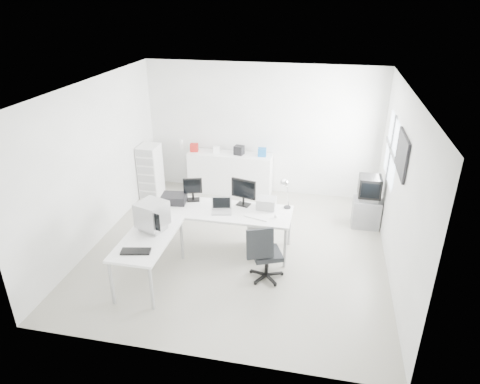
% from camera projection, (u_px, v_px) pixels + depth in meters
% --- Properties ---
extents(floor, '(5.00, 5.00, 0.01)m').
position_uv_depth(floor, '(238.00, 248.00, 7.49)').
color(floor, beige).
rests_on(floor, ground).
extents(ceiling, '(5.00, 5.00, 0.01)m').
position_uv_depth(ceiling, '(237.00, 87.00, 6.30)').
color(ceiling, white).
rests_on(ceiling, back_wall).
extents(back_wall, '(5.00, 0.02, 2.80)m').
position_uv_depth(back_wall, '(262.00, 130.00, 9.11)').
color(back_wall, white).
rests_on(back_wall, floor).
extents(left_wall, '(0.02, 5.00, 2.80)m').
position_uv_depth(left_wall, '(96.00, 163.00, 7.35)').
color(left_wall, white).
rests_on(left_wall, floor).
extents(right_wall, '(0.02, 5.00, 2.80)m').
position_uv_depth(right_wall, '(400.00, 188.00, 6.43)').
color(right_wall, white).
rests_on(right_wall, floor).
extents(window, '(0.02, 1.20, 1.10)m').
position_uv_depth(window, '(391.00, 149.00, 7.42)').
color(window, white).
rests_on(window, right_wall).
extents(wall_picture, '(0.04, 0.90, 0.60)m').
position_uv_depth(wall_picture, '(402.00, 154.00, 6.32)').
color(wall_picture, black).
rests_on(wall_picture, right_wall).
extents(main_desk, '(2.40, 0.80, 0.75)m').
position_uv_depth(main_desk, '(221.00, 229.00, 7.36)').
color(main_desk, white).
rests_on(main_desk, floor).
extents(side_desk, '(0.70, 1.40, 0.75)m').
position_uv_depth(side_desk, '(149.00, 259.00, 6.54)').
color(side_desk, white).
rests_on(side_desk, floor).
extents(drawer_pedestal, '(0.40, 0.50, 0.60)m').
position_uv_depth(drawer_pedestal, '(261.00, 235.00, 7.31)').
color(drawer_pedestal, white).
rests_on(drawer_pedestal, floor).
extents(inkjet_printer, '(0.45, 0.37, 0.15)m').
position_uv_depth(inkjet_printer, '(174.00, 199.00, 7.41)').
color(inkjet_printer, black).
rests_on(inkjet_printer, main_desk).
extents(lcd_monitor_small, '(0.36, 0.27, 0.41)m').
position_uv_depth(lcd_monitor_small, '(193.00, 190.00, 7.43)').
color(lcd_monitor_small, black).
rests_on(lcd_monitor_small, main_desk).
extents(lcd_monitor_large, '(0.47, 0.28, 0.46)m').
position_uv_depth(lcd_monitor_large, '(244.00, 193.00, 7.26)').
color(lcd_monitor_large, black).
rests_on(lcd_monitor_large, main_desk).
extents(laptop, '(0.40, 0.41, 0.22)m').
position_uv_depth(laptop, '(222.00, 207.00, 7.05)').
color(laptop, '#B7B7BA').
rests_on(laptop, main_desk).
extents(white_keyboard, '(0.44, 0.24, 0.02)m').
position_uv_depth(white_keyboard, '(257.00, 217.00, 6.94)').
color(white_keyboard, white).
rests_on(white_keyboard, main_desk).
extents(white_mouse, '(0.06, 0.06, 0.06)m').
position_uv_depth(white_mouse, '(276.00, 216.00, 6.92)').
color(white_mouse, white).
rests_on(white_mouse, main_desk).
extents(laser_printer, '(0.32, 0.27, 0.18)m').
position_uv_depth(laser_printer, '(266.00, 203.00, 7.22)').
color(laser_printer, '#9E9E9E').
rests_on(laser_printer, main_desk).
extents(desk_lamp, '(0.22, 0.22, 0.53)m').
position_uv_depth(desk_lamp, '(288.00, 194.00, 7.15)').
color(desk_lamp, silver).
rests_on(desk_lamp, main_desk).
extents(crt_monitor, '(0.47, 0.47, 0.43)m').
position_uv_depth(crt_monitor, '(152.00, 217.00, 6.51)').
color(crt_monitor, '#B7B7BA').
rests_on(crt_monitor, side_desk).
extents(black_keyboard, '(0.44, 0.25, 0.03)m').
position_uv_depth(black_keyboard, '(136.00, 251.00, 6.02)').
color(black_keyboard, black).
rests_on(black_keyboard, side_desk).
extents(office_chair, '(0.73, 0.73, 0.96)m').
position_uv_depth(office_chair, '(267.00, 251.00, 6.53)').
color(office_chair, '#25272A').
rests_on(office_chair, floor).
extents(tv_cabinet, '(0.51, 0.42, 0.55)m').
position_uv_depth(tv_cabinet, '(366.00, 213.00, 8.11)').
color(tv_cabinet, slate).
rests_on(tv_cabinet, floor).
extents(crt_tv, '(0.50, 0.48, 0.45)m').
position_uv_depth(crt_tv, '(369.00, 189.00, 7.90)').
color(crt_tv, black).
rests_on(crt_tv, tv_cabinet).
extents(sideboard, '(1.82, 0.46, 0.91)m').
position_uv_depth(sideboard, '(230.00, 173.00, 9.40)').
color(sideboard, white).
rests_on(sideboard, floor).
extents(clutter_box_a, '(0.19, 0.18, 0.17)m').
position_uv_depth(clutter_box_a, '(194.00, 148.00, 9.32)').
color(clutter_box_a, '#A21B17').
rests_on(clutter_box_a, sideboard).
extents(clutter_box_b, '(0.16, 0.15, 0.14)m').
position_uv_depth(clutter_box_b, '(216.00, 150.00, 9.23)').
color(clutter_box_b, white).
rests_on(clutter_box_b, sideboard).
extents(clutter_box_c, '(0.22, 0.21, 0.19)m').
position_uv_depth(clutter_box_c, '(239.00, 150.00, 9.13)').
color(clutter_box_c, black).
rests_on(clutter_box_c, sideboard).
extents(clutter_box_d, '(0.19, 0.17, 0.17)m').
position_uv_depth(clutter_box_d, '(262.00, 152.00, 9.04)').
color(clutter_box_d, '#175CA1').
rests_on(clutter_box_d, sideboard).
extents(clutter_bottle, '(0.07, 0.07, 0.22)m').
position_uv_depth(clutter_bottle, '(182.00, 145.00, 9.40)').
color(clutter_bottle, white).
rests_on(clutter_bottle, sideboard).
extents(filing_cabinet, '(0.40, 0.48, 1.16)m').
position_uv_depth(filing_cabinet, '(151.00, 171.00, 9.18)').
color(filing_cabinet, white).
rests_on(filing_cabinet, floor).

